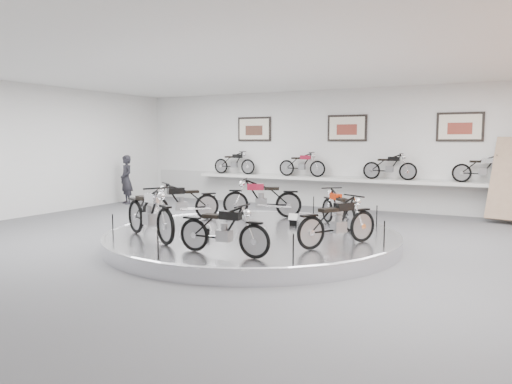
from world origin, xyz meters
The scene contains 22 objects.
floor centered at (0.00, 0.00, 0.00)m, with size 16.00×16.00×0.00m, color #505052.
ceiling centered at (0.00, 0.00, 4.00)m, with size 16.00×16.00×0.00m, color white.
wall_back centered at (0.00, 7.00, 2.00)m, with size 16.00×16.00×0.00m, color white.
wall_left centered at (-8.00, 0.00, 2.00)m, with size 14.00×14.00×0.00m, color white.
dado_band centered at (0.00, 6.98, 0.55)m, with size 15.68×0.04×1.10m, color #BCBCBA.
display_platform centered at (0.00, 0.30, 0.15)m, with size 6.40×6.40×0.30m, color silver.
platform_rim centered at (0.00, 0.30, 0.27)m, with size 6.40×6.40×0.10m, color #B2B2BA.
shelf centered at (0.00, 6.70, 1.00)m, with size 11.00×0.55×0.10m, color silver.
poster_left centered at (-3.50, 6.96, 2.70)m, with size 1.35×0.06×0.88m, color white.
poster_center centered at (0.00, 6.96, 2.70)m, with size 1.35×0.06×0.88m, color white.
poster_right centered at (3.50, 6.96, 2.70)m, with size 1.35×0.06×0.88m, color white.
shelf_bike_a centered at (-4.20, 6.70, 1.42)m, with size 1.22×0.42×0.73m, color black, non-canonical shape.
shelf_bike_b centered at (-1.50, 6.70, 1.42)m, with size 1.22×0.42×0.73m, color maroon, non-canonical shape.
shelf_bike_c centered at (1.50, 6.70, 1.42)m, with size 1.22×0.42×0.73m, color black, non-canonical shape.
shelf_bike_d centered at (4.20, 6.70, 1.42)m, with size 1.22×0.42×0.73m, color silver, non-canonical shape.
bike_a centered at (1.47, 1.77, 0.75)m, with size 1.52×0.54×0.89m, color #B82B0B, non-canonical shape.
bike_b centered at (-0.74, 2.20, 0.81)m, with size 1.74×0.61×1.02m, color maroon, non-canonical shape.
bike_c centered at (-2.24, 0.77, 0.79)m, with size 1.66×0.59×0.98m, color black, non-canonical shape.
bike_d centered at (-1.47, -1.38, 0.85)m, with size 1.87×0.66×1.10m, color silver, non-canonical shape.
bike_e centered at (0.61, -1.90, 0.76)m, with size 1.55×0.55×0.91m, color black, non-canonical shape.
bike_f centered at (2.13, -0.24, 0.78)m, with size 1.63×0.57×0.96m, color black, non-canonical shape.
visitor centered at (-7.40, 4.44, 0.88)m, with size 0.64×0.42×1.76m, color black.
Camera 1 is at (5.13, -9.23, 2.32)m, focal length 35.00 mm.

